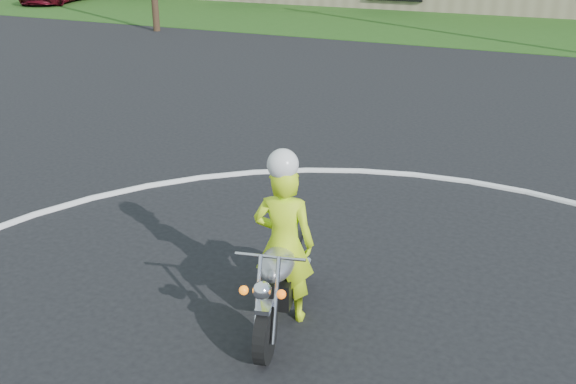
% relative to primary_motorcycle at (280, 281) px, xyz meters
% --- Properties ---
extents(grass_strip, '(120.00, 10.00, 0.02)m').
position_rel_primary_motorcycle_xyz_m(grass_strip, '(1.13, 23.11, -0.51)').
color(grass_strip, '#1E4714').
rests_on(grass_strip, ground).
extents(primary_motorcycle, '(0.75, 2.01, 1.07)m').
position_rel_primary_motorcycle_xyz_m(primary_motorcycle, '(0.00, 0.00, 0.00)').
color(primary_motorcycle, black).
rests_on(primary_motorcycle, ground).
extents(rider_primary_grp, '(0.74, 0.57, 1.99)m').
position_rel_primary_motorcycle_xyz_m(rider_primary_grp, '(-0.01, 0.13, 0.44)').
color(rider_primary_grp, '#CEFA1A').
rests_on(rider_primary_grp, ground).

